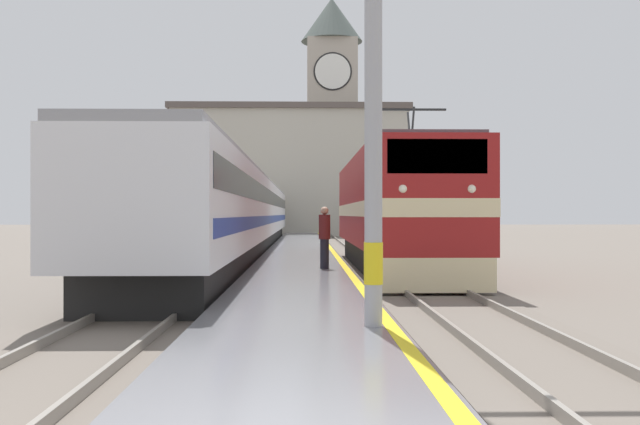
% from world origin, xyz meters
% --- Properties ---
extents(ground_plane, '(200.00, 200.00, 0.00)m').
position_xyz_m(ground_plane, '(0.00, 30.00, 0.00)').
color(ground_plane, '#70665B').
extents(platform, '(3.04, 140.00, 0.31)m').
position_xyz_m(platform, '(0.00, 25.00, 0.15)').
color(platform, slate).
rests_on(platform, ground).
extents(rail_track_near, '(2.83, 140.00, 0.16)m').
position_xyz_m(rail_track_near, '(3.19, 25.00, 0.03)').
color(rail_track_near, '#70665B').
rests_on(rail_track_near, ground).
extents(rail_track_far, '(2.83, 140.00, 0.16)m').
position_xyz_m(rail_track_far, '(-2.87, 25.00, 0.03)').
color(rail_track_far, '#70665B').
rests_on(rail_track_far, ground).
extents(locomotive_train, '(2.92, 17.14, 4.94)m').
position_xyz_m(locomotive_train, '(3.19, 20.33, 2.03)').
color(locomotive_train, black).
rests_on(locomotive_train, ground).
extents(passenger_train, '(2.92, 49.36, 3.63)m').
position_xyz_m(passenger_train, '(-2.87, 31.62, 1.97)').
color(passenger_train, black).
rests_on(passenger_train, ground).
extents(catenary_mast, '(2.38, 0.28, 7.56)m').
position_xyz_m(catenary_mast, '(1.19, 5.37, 4.06)').
color(catenary_mast, '#9E9EA3').
rests_on(catenary_mast, platform).
extents(person_on_platform, '(0.34, 0.34, 1.82)m').
position_xyz_m(person_on_platform, '(0.73, 16.68, 1.27)').
color(person_on_platform, '#23232D').
rests_on(person_on_platform, platform).
extents(clock_tower, '(6.05, 6.05, 23.30)m').
position_xyz_m(clock_tower, '(2.87, 68.52, 12.56)').
color(clock_tower, '#ADA393').
rests_on(clock_tower, ground).
extents(station_building, '(20.83, 6.77, 11.36)m').
position_xyz_m(station_building, '(-1.10, 60.83, 5.71)').
color(station_building, '#B7B2A3').
rests_on(station_building, ground).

